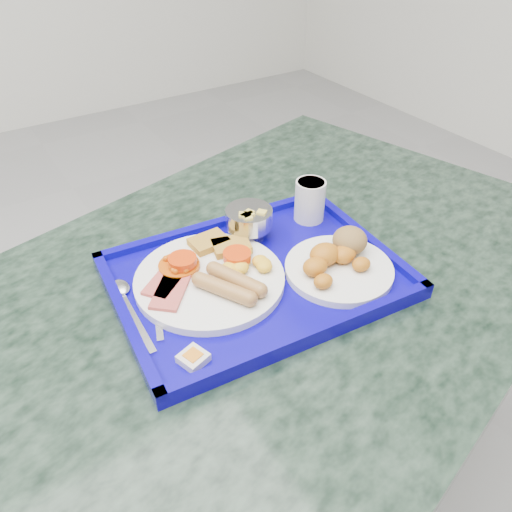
{
  "coord_description": "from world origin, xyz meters",
  "views": [
    {
      "loc": [
        0.22,
        -0.54,
        1.35
      ],
      "look_at": [
        0.58,
        0.03,
        0.84
      ],
      "focal_mm": 35.0,
      "sensor_mm": 36.0,
      "label": 1
    }
  ],
  "objects": [
    {
      "name": "table",
      "position": [
        0.62,
        0.04,
        0.58
      ],
      "size": [
        1.42,
        1.13,
        0.78
      ],
      "rotation": [
        0.0,
        0.0,
        0.26
      ],
      "color": "slate",
      "rests_on": "floor"
    },
    {
      "name": "tray",
      "position": [
        0.58,
        0.03,
        0.79
      ],
      "size": [
        0.51,
        0.4,
        0.03
      ],
      "rotation": [
        0.0,
        0.0,
        -0.09
      ],
      "color": "#0A0390",
      "rests_on": "table"
    },
    {
      "name": "main_plate",
      "position": [
        0.51,
        0.05,
        0.81
      ],
      "size": [
        0.26,
        0.26,
        0.04
      ],
      "rotation": [
        0.0,
        0.0,
        0.33
      ],
      "color": "white",
      "rests_on": "tray"
    },
    {
      "name": "bread_plate",
      "position": [
        0.71,
        -0.04,
        0.82
      ],
      "size": [
        0.19,
        0.19,
        0.06
      ],
      "rotation": [
        0.0,
        0.0,
        0.19
      ],
      "color": "white",
      "rests_on": "tray"
    },
    {
      "name": "fruit_bowl",
      "position": [
        0.63,
        0.13,
        0.84
      ],
      "size": [
        0.09,
        0.09,
        0.06
      ],
      "color": "#B9B9BB",
      "rests_on": "tray"
    },
    {
      "name": "juice_cup",
      "position": [
        0.77,
        0.12,
        0.84
      ],
      "size": [
        0.06,
        0.06,
        0.08
      ],
      "color": "silver",
      "rests_on": "tray"
    },
    {
      "name": "spoon",
      "position": [
        0.38,
        0.09,
        0.8
      ],
      "size": [
        0.08,
        0.17,
        0.01
      ],
      "rotation": [
        0.0,
        0.0,
        -0.34
      ],
      "color": "#B9B9BB",
      "rests_on": "tray"
    },
    {
      "name": "knife",
      "position": [
        0.36,
        0.04,
        0.8
      ],
      "size": [
        0.02,
        0.16,
        0.0
      ],
      "primitive_type": "cube",
      "rotation": [
        0.0,
        0.0,
        -0.04
      ],
      "color": "#B9B9BB",
      "rests_on": "tray"
    },
    {
      "name": "jam_packet",
      "position": [
        0.4,
        -0.09,
        0.8
      ],
      "size": [
        0.05,
        0.05,
        0.01
      ],
      "rotation": [
        0.0,
        0.0,
        0.3
      ],
      "color": "silver",
      "rests_on": "tray"
    }
  ]
}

